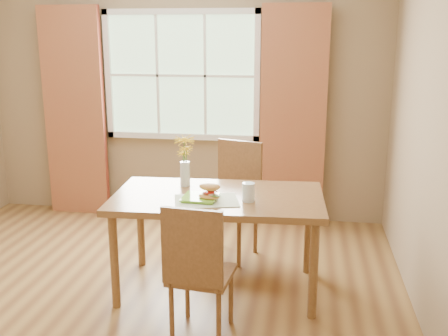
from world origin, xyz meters
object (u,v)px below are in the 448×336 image
Objects in this scene: chair_near at (198,266)px; flower_vase at (185,156)px; chair_far at (235,194)px; dining_table at (218,205)px; croissant_sandwich at (210,191)px; water_glass at (248,193)px.

flower_vase is (-0.29, 0.90, 0.49)m from chair_near.
flower_vase is (-0.32, -0.50, 0.44)m from chair_far.
dining_table is 8.72× the size of croissant_sandwich.
dining_table is 0.72m from chair_near.
water_glass is at bearing 24.14° from croissant_sandwich.
chair_far reaches higher than chair_near.
croissant_sandwich is 0.46× the size of flower_vase.
dining_table is 0.71m from chair_far.
chair_near reaches higher than water_glass.
chair_far is 7.49× the size of water_glass.
croissant_sandwich is at bearing -104.41° from dining_table.
chair_far is 5.52× the size of croissant_sandwich.
water_glass is (0.21, -0.81, 0.27)m from chair_far.
chair_near is at bearing -73.17° from chair_far.
flower_vase is (-0.30, 0.20, 0.32)m from dining_table.
flower_vase reaches higher than croissant_sandwich.
flower_vase reaches higher than chair_far.
water_glass is 0.64m from flower_vase.
water_glass is (0.27, 0.05, -0.01)m from croissant_sandwich.
croissant_sandwich is (-0.03, -0.16, 0.16)m from dining_table.
water_glass is (0.24, -0.11, 0.14)m from dining_table.
water_glass is at bearing -30.10° from flower_vase.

